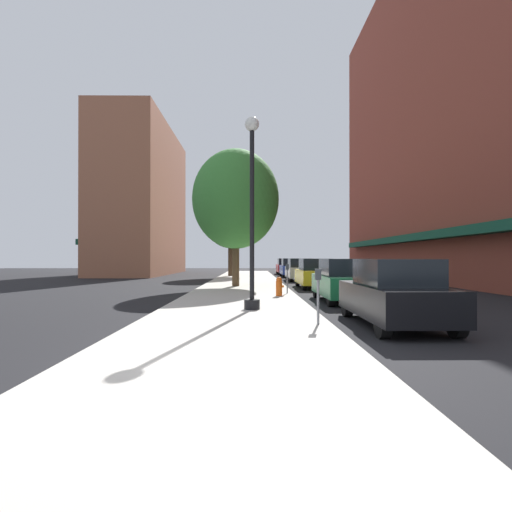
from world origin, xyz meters
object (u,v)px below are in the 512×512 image
(car_black, at_px, (394,294))
(car_blue, at_px, (291,268))
(car_green, at_px, (343,281))
(car_yellow, at_px, (315,274))
(lamppost, at_px, (252,209))
(parking_meter_far, at_px, (318,289))
(car_silver, at_px, (299,270))
(tree_mid, at_px, (230,217))
(tree_near, at_px, (236,199))
(fire_hydrant, at_px, (279,286))
(parking_meter_near, at_px, (287,275))
(car_red, at_px, (286,266))

(car_black, distance_m, car_blue, 26.84)
(car_black, bearing_deg, car_green, 88.43)
(car_green, relative_size, car_yellow, 1.00)
(lamppost, xyz_separation_m, parking_meter_far, (1.57, -2.83, -2.25))
(car_black, xyz_separation_m, car_silver, (0.00, 20.14, 0.00))
(parking_meter_far, xyz_separation_m, tree_mid, (-3.48, 26.43, 4.41))
(lamppost, height_order, car_silver, lamppost)
(parking_meter_far, height_order, tree_mid, tree_mid)
(car_black, bearing_deg, car_silver, 88.43)
(tree_near, xyz_separation_m, car_green, (4.43, -7.18, -4.18))
(fire_hydrant, relative_size, car_yellow, 0.18)
(parking_meter_far, bearing_deg, car_black, 11.98)
(car_yellow, height_order, car_silver, same)
(tree_near, distance_m, car_silver, 9.52)
(tree_mid, relative_size, car_green, 1.87)
(tree_mid, bearing_deg, car_yellow, -67.64)
(fire_hydrant, bearing_deg, car_black, -70.62)
(fire_hydrant, distance_m, parking_meter_near, 1.41)
(car_black, distance_m, car_green, 5.64)
(fire_hydrant, xyz_separation_m, car_green, (2.40, -1.17, 0.29))
(parking_meter_far, xyz_separation_m, car_silver, (1.95, 20.56, -0.14))
(parking_meter_far, height_order, car_silver, car_silver)
(tree_mid, distance_m, car_black, 26.97)
(car_green, distance_m, car_silver, 14.50)
(car_red, bearing_deg, car_yellow, -89.62)
(lamppost, distance_m, car_green, 5.34)
(tree_near, distance_m, car_red, 20.84)
(car_yellow, bearing_deg, tree_near, -178.00)
(parking_meter_near, xyz_separation_m, car_green, (1.95, -2.44, -0.14))
(car_blue, bearing_deg, fire_hydrant, -95.13)
(parking_meter_near, height_order, car_green, car_green)
(fire_hydrant, xyz_separation_m, car_red, (2.40, 25.94, 0.29))
(tree_mid, bearing_deg, parking_meter_near, -79.03)
(fire_hydrant, bearing_deg, car_blue, 83.18)
(car_yellow, bearing_deg, parking_meter_near, -110.35)
(car_silver, bearing_deg, parking_meter_far, -97.01)
(fire_hydrant, bearing_deg, tree_mid, 98.97)
(car_yellow, bearing_deg, car_green, -88.02)
(car_black, relative_size, car_blue, 1.00)
(tree_mid, relative_size, car_red, 1.87)
(tree_mid, height_order, car_blue, tree_mid)
(lamppost, bearing_deg, car_black, -34.50)
(parking_meter_near, bearing_deg, car_yellow, 67.67)
(parking_meter_far, xyz_separation_m, tree_near, (-2.48, 13.24, 4.04))
(tree_mid, xyz_separation_m, car_blue, (5.43, 0.82, -4.55))
(car_yellow, distance_m, car_red, 19.93)
(lamppost, height_order, car_yellow, lamppost)
(car_blue, bearing_deg, car_silver, -88.31)
(car_yellow, xyz_separation_m, car_blue, (0.00, 14.01, 0.00))
(parking_meter_far, height_order, car_yellow, car_yellow)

